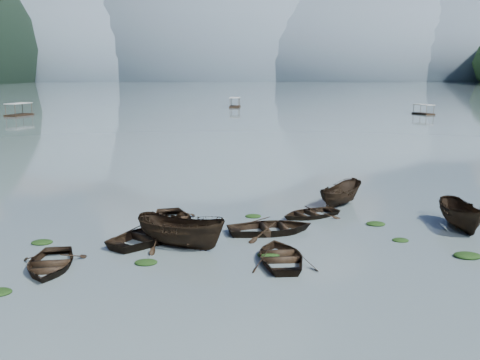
{
  "coord_description": "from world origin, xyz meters",
  "views": [
    {
      "loc": [
        0.29,
        -21.61,
        8.63
      ],
      "look_at": [
        0.0,
        12.0,
        2.0
      ],
      "focal_mm": 40.0,
      "sensor_mm": 36.0,
      "label": 1
    }
  ],
  "objects_px": {
    "rowboat_0": "(50,268)",
    "pontoon_centre": "(235,107)",
    "pontoon_left": "(19,116)",
    "rowboat_3": "(281,261)"
  },
  "relations": [
    {
      "from": "rowboat_3",
      "to": "rowboat_0",
      "type": "bearing_deg",
      "value": 1.28
    },
    {
      "from": "pontoon_left",
      "to": "rowboat_3",
      "type": "bearing_deg",
      "value": -49.34
    },
    {
      "from": "pontoon_centre",
      "to": "rowboat_3",
      "type": "bearing_deg",
      "value": -85.23
    },
    {
      "from": "rowboat_0",
      "to": "pontoon_centre",
      "type": "xyz_separation_m",
      "value": [
        6.2,
        122.38,
        0.0
      ]
    },
    {
      "from": "rowboat_0",
      "to": "rowboat_3",
      "type": "bearing_deg",
      "value": -3.59
    },
    {
      "from": "rowboat_0",
      "to": "pontoon_left",
      "type": "bearing_deg",
      "value": 103.96
    },
    {
      "from": "pontoon_left",
      "to": "rowboat_0",
      "type": "bearing_deg",
      "value": -54.96
    },
    {
      "from": "rowboat_0",
      "to": "pontoon_left",
      "type": "height_order",
      "value": "pontoon_left"
    },
    {
      "from": "rowboat_3",
      "to": "pontoon_left",
      "type": "xyz_separation_m",
      "value": [
        -49.95,
        90.29,
        0.0
      ]
    },
    {
      "from": "rowboat_3",
      "to": "pontoon_left",
      "type": "height_order",
      "value": "pontoon_left"
    }
  ]
}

